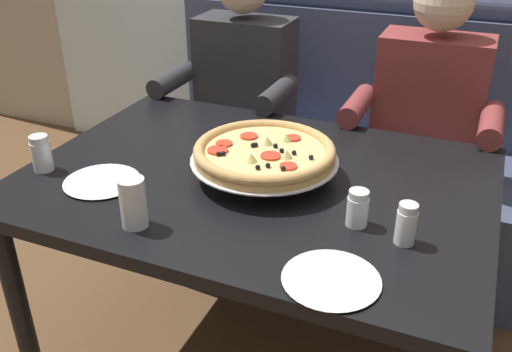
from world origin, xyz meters
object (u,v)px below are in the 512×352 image
booth_bench (336,155)px  diner_right (423,125)px  plate_near_right (331,277)px  dining_table (256,200)px  diner_left (235,97)px  pizza (264,153)px  shaker_oregano (406,226)px  shaker_pepper_flakes (357,210)px  plate_near_left (102,179)px  shaker_parmesan (42,156)px  drinking_glass (133,205)px

booth_bench → diner_right: (0.39, -0.27, 0.31)m
diner_right → plate_near_right: 1.08m
dining_table → diner_left: diner_left is taller
pizza → shaker_oregano: 0.47m
shaker_pepper_flakes → pizza: bearing=154.3°
shaker_oregano → plate_near_left: 0.85m
diner_right → pizza: bearing=-118.0°
dining_table → diner_right: (0.39, 0.69, 0.04)m
diner_right → plate_near_left: size_ratio=5.84×
diner_left → plate_near_right: 1.30m
shaker_oregano → dining_table: bearing=159.0°
plate_near_left → plate_near_right: bearing=-13.4°
booth_bench → shaker_pepper_flakes: size_ratio=17.80×
diner_left → diner_right: (0.77, 0.00, 0.00)m
booth_bench → diner_left: size_ratio=1.35×
pizza → shaker_pepper_flakes: bearing=-25.7°
dining_table → shaker_pepper_flakes: 0.39m
plate_near_right → dining_table: bearing=131.4°
dining_table → shaker_oregano: size_ratio=12.73×
dining_table → diner_right: bearing=60.7°
shaker_parmesan → plate_near_left: shaker_parmesan is taller
booth_bench → diner_left: (-0.39, -0.27, 0.31)m
diner_left → diner_right: bearing=0.0°
diner_right → plate_near_right: (-0.05, -1.07, 0.05)m
pizza → plate_near_right: size_ratio=1.97×
pizza → shaker_parmesan: size_ratio=3.90×
booth_bench → drinking_glass: size_ratio=13.10×
diner_left → shaker_parmesan: (-0.21, -0.90, 0.09)m
shaker_parmesan → shaker_oregano: size_ratio=1.04×
pizza → plate_near_left: size_ratio=1.96×
shaker_oregano → drinking_glass: 0.66m
plate_near_right → drinking_glass: (-0.51, 0.02, 0.05)m
dining_table → drinking_glass: bearing=-115.6°
diner_left → pizza: size_ratio=2.97×
pizza → shaker_parmesan: 0.66m
booth_bench → shaker_parmesan: bearing=-117.1°
diner_left → drinking_glass: 1.08m
diner_left → plate_near_left: bearing=-90.2°
plate_near_left → shaker_parmesan: bearing=-179.8°
dining_table → diner_right: 0.79m
dining_table → drinking_glass: 0.43m
dining_table → pizza: (0.02, 0.01, 0.16)m
shaker_oregano → plate_near_right: bearing=-119.5°
shaker_oregano → plate_near_left: bearing=-177.6°
shaker_oregano → plate_near_right: 0.24m
diner_left → shaker_oregano: diner_left is taller
diner_left → drinking_glass: diner_left is taller
dining_table → diner_right: size_ratio=1.05×
booth_bench → plate_near_left: (-0.39, -1.17, 0.36)m
shaker_pepper_flakes → drinking_glass: (-0.51, -0.22, 0.02)m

